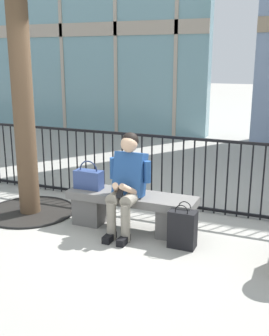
{
  "coord_description": "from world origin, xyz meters",
  "views": [
    {
      "loc": [
        1.9,
        -4.4,
        2.05
      ],
      "look_at": [
        0.0,
        0.1,
        0.75
      ],
      "focal_mm": 44.41,
      "sensor_mm": 36.0,
      "label": 1
    }
  ],
  "objects_px": {
    "stone_bench": "(131,208)",
    "shopping_bag": "(182,229)",
    "seated_person_with_phone": "(127,181)",
    "handbag_on_bench": "(89,179)"
  },
  "relations": [
    {
      "from": "handbag_on_bench",
      "to": "shopping_bag",
      "type": "height_order",
      "value": "handbag_on_bench"
    },
    {
      "from": "stone_bench",
      "to": "seated_person_with_phone",
      "type": "distance_m",
      "value": 0.4
    },
    {
      "from": "stone_bench",
      "to": "handbag_on_bench",
      "type": "height_order",
      "value": "handbag_on_bench"
    },
    {
      "from": "handbag_on_bench",
      "to": "shopping_bag",
      "type": "relative_size",
      "value": 0.7
    },
    {
      "from": "handbag_on_bench",
      "to": "stone_bench",
      "type": "bearing_deg",
      "value": 0.99
    },
    {
      "from": "stone_bench",
      "to": "shopping_bag",
      "type": "distance_m",
      "value": 0.78
    },
    {
      "from": "stone_bench",
      "to": "shopping_bag",
      "type": "xyz_separation_m",
      "value": [
        0.73,
        -0.26,
        -0.05
      ]
    },
    {
      "from": "seated_person_with_phone",
      "to": "handbag_on_bench",
      "type": "height_order",
      "value": "seated_person_with_phone"
    },
    {
      "from": "stone_bench",
      "to": "shopping_bag",
      "type": "relative_size",
      "value": 3.08
    },
    {
      "from": "seated_person_with_phone",
      "to": "shopping_bag",
      "type": "height_order",
      "value": "seated_person_with_phone"
    }
  ]
}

